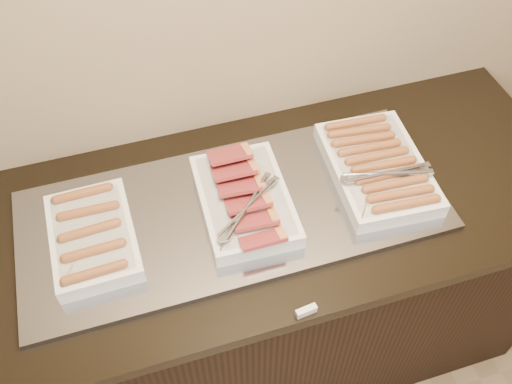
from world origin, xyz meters
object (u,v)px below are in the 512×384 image
counter (243,290)px  dish_right (378,167)px  warming_tray (233,211)px  dish_center (245,200)px  dish_left (93,236)px

counter → dish_right: bearing=-0.4°
counter → warming_tray: warming_tray is taller
warming_tray → dish_center: bearing=-6.8°
dish_center → warming_tray: bearing=175.5°
counter → dish_center: bearing=-16.6°
dish_left → dish_center: bearing=-1.7°
counter → warming_tray: bearing=180.0°
warming_tray → dish_right: 0.45m
warming_tray → counter: bearing=0.0°
counter → dish_left: bearing=180.0°
warming_tray → dish_left: bearing=180.0°
dish_left → dish_center: (0.42, -0.00, 0.00)m
counter → dish_right: (0.42, -0.00, 0.50)m
warming_tray → dish_center: 0.05m
dish_center → dish_right: (0.41, 0.00, 0.00)m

